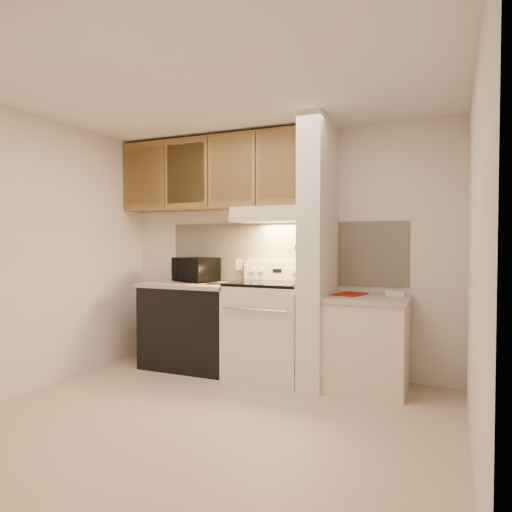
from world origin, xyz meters
The scene contains 50 objects.
floor centered at (0.00, 0.00, 0.00)m, with size 3.60×3.60×0.00m, color #CCB194.
ceiling centered at (0.00, 0.00, 2.50)m, with size 3.60×3.60×0.00m, color white.
wall_back centered at (0.00, 1.50, 1.25)m, with size 3.60×0.02×2.50m, color silver.
wall_left centered at (-1.80, 0.00, 1.25)m, with size 0.02×3.00×2.50m, color silver.
wall_right centered at (1.80, 0.00, 1.25)m, with size 0.02×3.00×2.50m, color silver.
backsplash centered at (0.00, 1.49, 1.24)m, with size 2.60×0.02×0.63m, color beige.
range_body centered at (0.00, 1.16, 0.46)m, with size 0.76×0.65×0.92m, color silver.
oven_window centered at (0.00, 0.84, 0.50)m, with size 0.50×0.01×0.30m, color black.
oven_handle centered at (0.00, 0.80, 0.72)m, with size 0.02×0.02×0.65m, color silver.
cooktop centered at (0.00, 1.16, 0.94)m, with size 0.74×0.64×0.03m, color black.
range_backguard centered at (0.00, 1.44, 1.05)m, with size 0.76×0.08×0.20m, color silver.
range_display centered at (0.00, 1.40, 1.05)m, with size 0.10×0.01×0.04m, color black.
range_knob_left_outer centered at (-0.28, 1.40, 1.05)m, with size 0.05×0.05×0.02m, color silver.
range_knob_left_inner centered at (-0.18, 1.40, 1.05)m, with size 0.05×0.05×0.02m, color silver.
range_knob_right_inner centered at (0.18, 1.40, 1.05)m, with size 0.05×0.05×0.02m, color silver.
range_knob_right_outer centered at (0.28, 1.40, 1.05)m, with size 0.05×0.05×0.02m, color silver.
dishwasher_front centered at (-0.88, 1.17, 0.43)m, with size 1.00×0.63×0.87m, color black.
left_countertop centered at (-0.88, 1.17, 0.89)m, with size 1.04×0.67×0.04m, color #B7A595.
spoon_rest centered at (-0.54, 1.10, 0.92)m, with size 0.22×0.07×0.01m, color black.
teal_jar centered at (-1.23, 1.39, 0.96)m, with size 0.10×0.10×0.11m, color #215D50.
outlet centered at (-0.48, 1.48, 1.10)m, with size 0.08×0.01×0.12m, color beige.
microwave centered at (-0.93, 1.31, 1.04)m, with size 0.48×0.33×0.27m, color black.
partition_pillar centered at (0.51, 1.15, 1.25)m, with size 0.22×0.70×2.50m, color #F2E3D1.
pillar_trim centered at (0.39, 1.15, 1.30)m, with size 0.01×0.70×0.04m, color olive.
knife_strip centered at (0.39, 1.10, 1.32)m, with size 0.02×0.42×0.04m, color black.
knife_blade_a centered at (0.38, 0.93, 1.22)m, with size 0.01×0.04×0.16m, color silver.
knife_handle_a centered at (0.38, 0.93, 1.37)m, with size 0.02×0.02×0.10m, color black.
knife_blade_b centered at (0.38, 1.01, 1.21)m, with size 0.01×0.04×0.18m, color silver.
knife_handle_b centered at (0.38, 1.02, 1.37)m, with size 0.02×0.02×0.10m, color black.
knife_blade_c centered at (0.38, 1.09, 1.20)m, with size 0.01×0.04×0.20m, color silver.
knife_handle_c centered at (0.38, 1.10, 1.37)m, with size 0.02×0.02×0.10m, color black.
knife_blade_d centered at (0.38, 1.17, 1.22)m, with size 0.01×0.04×0.16m, color silver.
knife_handle_d centered at (0.38, 1.17, 1.37)m, with size 0.02×0.02×0.10m, color black.
knife_blade_e centered at (0.38, 1.25, 1.21)m, with size 0.01×0.04×0.18m, color silver.
knife_handle_e centered at (0.38, 1.25, 1.37)m, with size 0.02×0.02×0.10m, color black.
oven_mitt centered at (0.38, 1.32, 1.19)m, with size 0.03×0.09×0.22m, color gray.
right_cab_base centered at (0.97, 1.15, 0.40)m, with size 0.70×0.60×0.81m, color beige.
right_countertop centered at (0.97, 1.15, 0.83)m, with size 0.74×0.64×0.04m, color #B7A595.
red_folder centered at (0.79, 1.25, 0.86)m, with size 0.24×0.33×0.01m, color #A01A07.
white_box centered at (1.19, 1.33, 0.87)m, with size 0.16×0.11×0.04m, color white.
range_hood centered at (0.00, 1.28, 1.62)m, with size 0.78×0.44×0.15m, color beige.
hood_lip centered at (0.00, 1.07, 1.58)m, with size 0.78×0.04×0.06m, color beige.
upper_cabinets centered at (-0.69, 1.32, 2.08)m, with size 2.18×0.33×0.77m, color olive.
cab_door_a centered at (-1.51, 1.17, 2.08)m, with size 0.46×0.01×0.63m, color olive.
cab_gap_a centered at (-1.23, 1.16, 2.08)m, with size 0.01×0.01×0.73m, color black.
cab_door_b centered at (-0.96, 1.17, 2.08)m, with size 0.46×0.01×0.63m, color olive.
cab_gap_b centered at (-0.69, 1.16, 2.08)m, with size 0.01×0.01×0.73m, color black.
cab_door_c centered at (-0.42, 1.17, 2.08)m, with size 0.46×0.01×0.63m, color olive.
cab_gap_c centered at (-0.14, 1.16, 2.08)m, with size 0.01×0.01×0.73m, color black.
cab_door_d centered at (0.13, 1.17, 2.08)m, with size 0.46×0.01×0.63m, color olive.
Camera 1 is at (1.68, -3.04, 1.35)m, focal length 32.00 mm.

